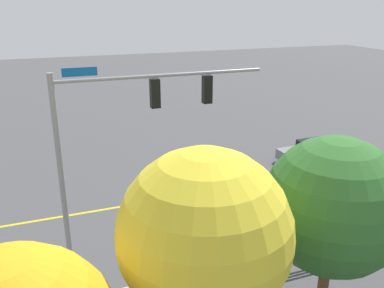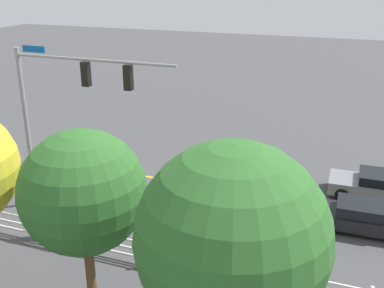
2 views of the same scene
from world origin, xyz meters
TOP-DOWN VIEW (x-y plane):
  - ground_plane at (0.00, 0.00)m, footprint 120.00×120.00m
  - lane_center_stripe at (-4.00, 0.00)m, footprint 28.00×0.16m
  - signal_assembly at (4.73, 4.59)m, footprint 7.44×0.38m
  - car_0 at (-0.58, 1.84)m, footprint 4.30×1.94m
  - car_1 at (-8.33, -1.70)m, footprint 4.27×2.08m
  - car_2 at (-0.79, -2.05)m, footprint 4.71×2.11m
  - car_3 at (-7.88, 1.74)m, footprint 4.52×1.89m
  - white_rail_fence at (-3.00, 7.26)m, footprint 26.10×0.10m
  - tree_1 at (0.21, 10.19)m, footprint 3.78×3.78m
  - tree_2 at (4.21, 10.94)m, footprint 3.81×3.81m

SIDE VIEW (x-z plane):
  - ground_plane at x=0.00m, z-range 0.00..0.00m
  - lane_center_stripe at x=-4.00m, z-range 0.00..0.01m
  - white_rail_fence at x=-3.00m, z-range 0.03..1.18m
  - car_3 at x=-7.88m, z-range -0.02..1.24m
  - car_1 at x=-8.33m, z-range -0.01..1.29m
  - car_0 at x=-0.58m, z-range -0.02..1.37m
  - car_2 at x=-0.79m, z-range -0.02..1.44m
  - tree_1 at x=0.21m, z-range 1.23..7.50m
  - tree_2 at x=4.21m, z-range 1.44..8.17m
  - signal_assembly at x=4.73m, z-range 1.52..9.06m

